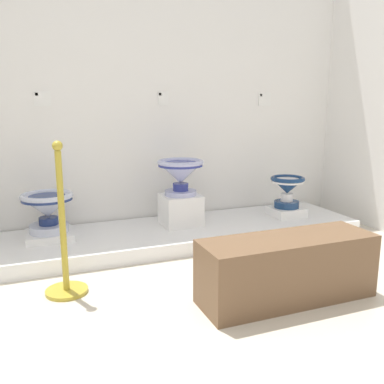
{
  "coord_description": "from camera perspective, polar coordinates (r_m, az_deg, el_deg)",
  "views": [
    {
      "loc": [
        0.64,
        -1.07,
        1.2
      ],
      "look_at": [
        1.98,
        2.32,
        0.43
      ],
      "focal_mm": 39.56,
      "sensor_mm": 36.0,
      "label": 1
    }
  ],
  "objects": [
    {
      "name": "ground_plane",
      "position": [
        2.53,
        11.1,
        -16.81
      ],
      "size": [
        5.74,
        5.57,
        0.02
      ],
      "primitive_type": "cube",
      "color": "beige"
    },
    {
      "name": "wall_back",
      "position": [
        4.07,
        -4.04,
        15.69
      ],
      "size": [
        3.94,
        0.06,
        2.93
      ],
      "primitive_type": "cube",
      "color": "white",
      "rests_on": "ground_plane"
    },
    {
      "name": "display_platform",
      "position": [
        3.78,
        -1.51,
        -5.61
      ],
      "size": [
        3.25,
        0.86,
        0.12
      ],
      "primitive_type": "cube",
      "color": "white",
      "rests_on": "ground_plane"
    },
    {
      "name": "plinth_block_tall_cobalt",
      "position": [
        3.63,
        -18.65,
        -5.54
      ],
      "size": [
        0.37,
        0.35,
        0.06
      ],
      "primitive_type": "cube",
      "color": "white",
      "rests_on": "display_platform"
    },
    {
      "name": "antique_toilet_tall_cobalt",
      "position": [
        3.57,
        -18.9,
        -1.93
      ],
      "size": [
        0.41,
        0.41,
        0.32
      ],
      "color": "silver",
      "rests_on": "plinth_block_tall_cobalt"
    },
    {
      "name": "plinth_block_slender_white",
      "position": [
        3.8,
        -1.54,
        -2.41
      ],
      "size": [
        0.33,
        0.32,
        0.27
      ],
      "primitive_type": "cube",
      "color": "white",
      "rests_on": "display_platform"
    },
    {
      "name": "antique_toilet_slender_white",
      "position": [
        3.73,
        -1.56,
        2.71
      ],
      "size": [
        0.41,
        0.41,
        0.31
      ],
      "color": "#B3B8E5",
      "rests_on": "plinth_block_slender_white"
    },
    {
      "name": "plinth_block_squat_floral",
      "position": [
        4.21,
        12.58,
        -2.59
      ],
      "size": [
        0.3,
        0.28,
        0.08
      ],
      "primitive_type": "cube",
      "color": "white",
      "rests_on": "display_platform"
    },
    {
      "name": "antique_toilet_squat_floral",
      "position": [
        4.16,
        12.73,
        0.64
      ],
      "size": [
        0.33,
        0.33,
        0.3
      ],
      "color": "navy",
      "rests_on": "plinth_block_squat_floral"
    },
    {
      "name": "info_placard_first",
      "position": [
        3.83,
        -19.54,
        11.78
      ],
      "size": [
        0.14,
        0.01,
        0.12
      ],
      "color": "white"
    },
    {
      "name": "info_placard_second",
      "position": [
        4.02,
        -3.91,
        12.5
      ],
      "size": [
        0.1,
        0.01,
        0.13
      ],
      "color": "white"
    },
    {
      "name": "info_placard_third",
      "position": [
        4.47,
        9.76,
        12.25
      ],
      "size": [
        0.14,
        0.01,
        0.13
      ],
      "color": "white"
    },
    {
      "name": "stanchion_post_near_left",
      "position": [
        2.81,
        -16.84,
        -7.77
      ],
      "size": [
        0.27,
        0.27,
        0.98
      ],
      "color": "gold",
      "rests_on": "ground_plane"
    },
    {
      "name": "museum_bench",
      "position": [
        2.7,
        12.72,
        -10.03
      ],
      "size": [
        1.1,
        0.36,
        0.4
      ],
      "primitive_type": "cube",
      "color": "brown",
      "rests_on": "ground_plane"
    }
  ]
}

